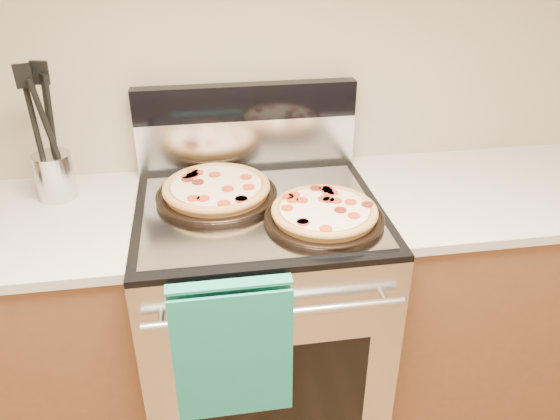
{
  "coord_description": "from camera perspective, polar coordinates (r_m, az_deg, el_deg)",
  "views": [
    {
      "loc": [
        -0.17,
        0.17,
        1.73
      ],
      "look_at": [
        0.05,
        1.55,
        0.96
      ],
      "focal_mm": 35.0,
      "sensor_mm": 36.0,
      "label": 1
    }
  ],
  "objects": [
    {
      "name": "wall_back",
      "position": [
        1.88,
        -3.92,
        17.13
      ],
      "size": [
        4.0,
        0.0,
        4.0
      ],
      "primitive_type": "plane",
      "rotation": [
        1.57,
        0.0,
        0.0
      ],
      "color": "tan",
      "rests_on": "ground"
    },
    {
      "name": "range_body",
      "position": [
        1.97,
        -2.01,
        -11.74
      ],
      "size": [
        0.76,
        0.68,
        0.9
      ],
      "primitive_type": "cube",
      "color": "#B7B7BC",
      "rests_on": "ground"
    },
    {
      "name": "oven_window",
      "position": [
        1.73,
        -0.52,
        -18.91
      ],
      "size": [
        0.56,
        0.01,
        0.4
      ],
      "primitive_type": "cube",
      "color": "black",
      "rests_on": "range_body"
    },
    {
      "name": "cooktop",
      "position": [
        1.71,
        -2.27,
        0.06
      ],
      "size": [
        0.76,
        0.68,
        0.02
      ],
      "primitive_type": "cube",
      "color": "black",
      "rests_on": "range_body"
    },
    {
      "name": "backsplash_lower",
      "position": [
        1.94,
        -3.47,
        7.03
      ],
      "size": [
        0.76,
        0.06,
        0.18
      ],
      "primitive_type": "cube",
      "color": "silver",
      "rests_on": "cooktop"
    },
    {
      "name": "backsplash_upper",
      "position": [
        1.89,
        -3.6,
        11.25
      ],
      "size": [
        0.76,
        0.06,
        0.12
      ],
      "primitive_type": "cube",
      "color": "black",
      "rests_on": "backsplash_lower"
    },
    {
      "name": "oven_handle",
      "position": [
        1.46,
        -0.35,
        -10.82
      ],
      "size": [
        0.7,
        0.03,
        0.03
      ],
      "primitive_type": "cylinder",
      "rotation": [
        0.0,
        1.57,
        0.0
      ],
      "color": "silver",
      "rests_on": "range_body"
    },
    {
      "name": "dish_towel",
      "position": [
        1.52,
        -4.96,
        -14.14
      ],
      "size": [
        0.32,
        0.05,
        0.42
      ],
      "primitive_type": null,
      "color": "#1A867B",
      "rests_on": "oven_handle"
    },
    {
      "name": "foil_sheet",
      "position": [
        1.67,
        -2.16,
        -0.04
      ],
      "size": [
        0.7,
        0.55,
        0.01
      ],
      "primitive_type": "cube",
      "color": "gray",
      "rests_on": "cooktop"
    },
    {
      "name": "cabinet_left",
      "position": [
        2.11,
        -27.14,
        -12.63
      ],
      "size": [
        1.0,
        0.62,
        0.88
      ],
      "primitive_type": "cube",
      "color": "brown",
      "rests_on": "ground"
    },
    {
      "name": "cabinet_right",
      "position": [
        2.25,
        20.97,
        -8.38
      ],
      "size": [
        1.0,
        0.62,
        0.88
      ],
      "primitive_type": "cube",
      "color": "brown",
      "rests_on": "ground"
    },
    {
      "name": "countertop_right",
      "position": [
        2.02,
        23.21,
        1.98
      ],
      "size": [
        1.02,
        0.64,
        0.03
      ],
      "primitive_type": "cube",
      "color": "beige",
      "rests_on": "cabinet_right"
    },
    {
      "name": "pepperoni_pizza_back",
      "position": [
        1.74,
        -6.64,
        2.04
      ],
      "size": [
        0.45,
        0.45,
        0.05
      ],
      "primitive_type": null,
      "rotation": [
        0.0,
        0.0,
        0.2
      ],
      "color": "#AE7835",
      "rests_on": "foil_sheet"
    },
    {
      "name": "pepperoni_pizza_front",
      "position": [
        1.6,
        4.65,
        -0.39
      ],
      "size": [
        0.39,
        0.39,
        0.05
      ],
      "primitive_type": null,
      "rotation": [
        0.0,
        0.0,
        0.13
      ],
      "color": "#AE7835",
      "rests_on": "foil_sheet"
    },
    {
      "name": "utensil_crock",
      "position": [
        1.89,
        -22.44,
        3.3
      ],
      "size": [
        0.16,
        0.16,
        0.15
      ],
      "primitive_type": "cylinder",
      "rotation": [
        0.0,
        0.0,
        0.39
      ],
      "color": "silver",
      "rests_on": "countertop_left"
    }
  ]
}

